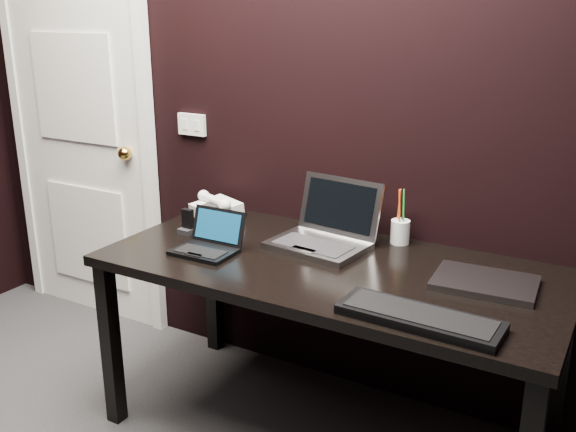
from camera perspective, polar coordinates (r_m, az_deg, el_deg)
The scene contains 11 objects.
wall_back at distance 2.72m, azimuth 1.98°, elevation 10.82°, with size 4.00×4.00×0.00m, color black.
door at distance 3.57m, azimuth -17.96°, elevation 7.50°, with size 0.99×0.10×2.14m.
wall_switch at distance 3.07m, azimuth -8.55°, elevation 8.05°, with size 0.15×0.02×0.10m.
desk at distance 2.41m, azimuth 3.68°, elevation -5.92°, with size 1.70×0.80×0.74m.
netbook at distance 2.50m, azimuth -7.13°, elevation -2.50°, with size 0.24×0.21×0.15m.
silver_laptop at distance 2.54m, azimuth 3.19°, elevation -1.64°, with size 0.40×0.37×0.25m.
ext_keyboard at distance 1.98m, azimuth 11.61°, elevation -8.82°, with size 0.50×0.18×0.03m.
closed_laptop at distance 2.28m, azimuth 17.10°, elevation -5.68°, with size 0.35×0.26×0.02m.
desk_phone at distance 2.90m, azimuth -6.42°, elevation 0.71°, with size 0.25×0.24×0.12m.
mobile_phone at distance 2.71m, azimuth -8.95°, elevation -0.73°, with size 0.06×0.05×0.10m.
pen_cup at distance 2.60m, azimuth 9.94°, elevation -1.30°, with size 0.09×0.09×0.22m.
Camera 1 is at (1.26, -0.59, 1.63)m, focal length 40.00 mm.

